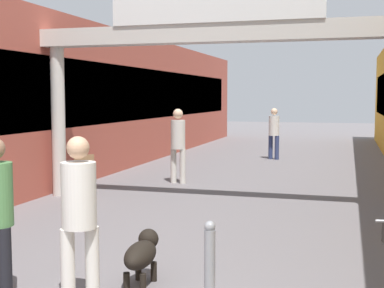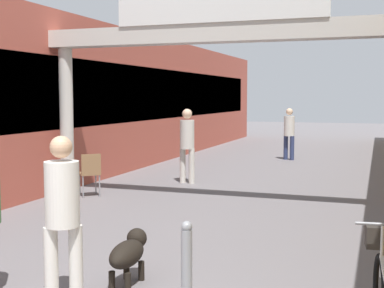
{
  "view_description": "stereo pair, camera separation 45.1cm",
  "coord_description": "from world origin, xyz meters",
  "px_view_note": "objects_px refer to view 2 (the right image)",
  "views": [
    {
      "loc": [
        2.39,
        -2.85,
        2.06
      ],
      "look_at": [
        0.0,
        5.31,
        1.3
      ],
      "focal_mm": 50.0,
      "sensor_mm": 36.0,
      "label": 1
    },
    {
      "loc": [
        2.82,
        -2.71,
        2.06
      ],
      "look_at": [
        0.0,
        5.31,
        1.3
      ],
      "focal_mm": 50.0,
      "sensor_mm": 36.0,
      "label": 2
    }
  ],
  "objects_px": {
    "bollard_post_metal": "(187,273)",
    "cafe_chair_wood_nearer": "(90,171)",
    "pedestrian_with_dog": "(62,209)",
    "dog_on_leash": "(129,252)",
    "pedestrian_carrying_crate": "(187,141)",
    "pedestrian_elderly_walking": "(289,130)"
  },
  "relations": [
    {
      "from": "bollard_post_metal",
      "to": "cafe_chair_wood_nearer",
      "type": "distance_m",
      "value": 6.55
    },
    {
      "from": "pedestrian_with_dog",
      "to": "dog_on_leash",
      "type": "height_order",
      "value": "pedestrian_with_dog"
    },
    {
      "from": "pedestrian_with_dog",
      "to": "dog_on_leash",
      "type": "bearing_deg",
      "value": 62.77
    },
    {
      "from": "pedestrian_carrying_crate",
      "to": "cafe_chair_wood_nearer",
      "type": "bearing_deg",
      "value": -119.78
    },
    {
      "from": "pedestrian_elderly_walking",
      "to": "bollard_post_metal",
      "type": "bearing_deg",
      "value": -84.82
    },
    {
      "from": "pedestrian_carrying_crate",
      "to": "pedestrian_elderly_walking",
      "type": "distance_m",
      "value": 5.71
    },
    {
      "from": "pedestrian_with_dog",
      "to": "bollard_post_metal",
      "type": "xyz_separation_m",
      "value": [
        1.34,
        -0.1,
        -0.47
      ]
    },
    {
      "from": "pedestrian_carrying_crate",
      "to": "bollard_post_metal",
      "type": "xyz_separation_m",
      "value": [
        2.7,
        -7.46,
        -0.53
      ]
    },
    {
      "from": "pedestrian_with_dog",
      "to": "cafe_chair_wood_nearer",
      "type": "bearing_deg",
      "value": 117.55
    },
    {
      "from": "dog_on_leash",
      "to": "pedestrian_carrying_crate",
      "type": "bearing_deg",
      "value": 104.56
    },
    {
      "from": "bollard_post_metal",
      "to": "dog_on_leash",
      "type": "bearing_deg",
      "value": 139.95
    },
    {
      "from": "pedestrian_with_dog",
      "to": "pedestrian_elderly_walking",
      "type": "relative_size",
      "value": 1.0
    },
    {
      "from": "dog_on_leash",
      "to": "bollard_post_metal",
      "type": "bearing_deg",
      "value": -40.05
    },
    {
      "from": "pedestrian_with_dog",
      "to": "dog_on_leash",
      "type": "relative_size",
      "value": 2.16
    },
    {
      "from": "cafe_chair_wood_nearer",
      "to": "dog_on_leash",
      "type": "bearing_deg",
      "value": -55.36
    },
    {
      "from": "bollard_post_metal",
      "to": "pedestrian_carrying_crate",
      "type": "bearing_deg",
      "value": 109.88
    },
    {
      "from": "pedestrian_carrying_crate",
      "to": "cafe_chair_wood_nearer",
      "type": "distance_m",
      "value": 2.65
    },
    {
      "from": "pedestrian_elderly_walking",
      "to": "bollard_post_metal",
      "type": "xyz_separation_m",
      "value": [
        1.18,
        -12.96,
        -0.47
      ]
    },
    {
      "from": "pedestrian_elderly_walking",
      "to": "dog_on_leash",
      "type": "xyz_separation_m",
      "value": [
        0.2,
        -12.15,
        -0.6
      ]
    },
    {
      "from": "pedestrian_with_dog",
      "to": "pedestrian_carrying_crate",
      "type": "height_order",
      "value": "pedestrian_carrying_crate"
    },
    {
      "from": "pedestrian_carrying_crate",
      "to": "bollard_post_metal",
      "type": "height_order",
      "value": "pedestrian_carrying_crate"
    },
    {
      "from": "pedestrian_carrying_crate",
      "to": "dog_on_leash",
      "type": "relative_size",
      "value": 2.27
    }
  ]
}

